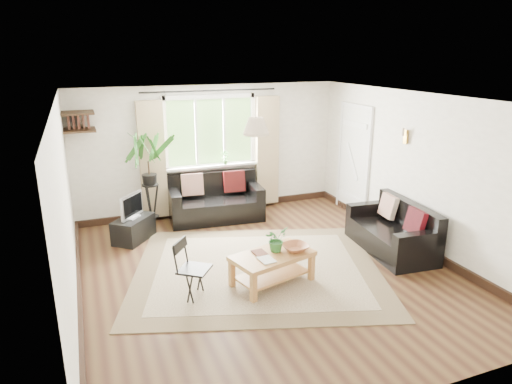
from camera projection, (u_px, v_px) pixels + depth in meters
name	position (u px, v px, depth m)	size (l,w,h in m)	color
floor	(266.00, 271.00, 6.45)	(5.50, 5.50, 0.00)	#321B10
ceiling	(268.00, 98.00, 5.74)	(5.50, 5.50, 0.00)	white
wall_back	(210.00, 150.00, 8.54)	(5.00, 0.02, 2.40)	beige
wall_front	(399.00, 282.00, 3.65)	(5.00, 0.02, 2.40)	beige
wall_left	(66.00, 212.00, 5.22)	(0.02, 5.50, 2.40)	beige
wall_right	(418.00, 172.00, 6.97)	(0.02, 5.50, 2.40)	beige
rug	(257.00, 269.00, 6.48)	(3.43, 2.94, 0.02)	beige
window	(210.00, 132.00, 8.41)	(2.50, 0.16, 2.16)	white
door	(353.00, 161.00, 8.53)	(0.06, 0.96, 2.06)	silver
corner_shelf	(78.00, 121.00, 7.33)	(0.50, 0.50, 0.34)	black
pendant_lamp	(256.00, 122.00, 6.20)	(0.36, 0.36, 0.54)	beige
wall_sconce	(404.00, 134.00, 7.05)	(0.12, 0.12, 0.28)	beige
sofa_back	(216.00, 199.00, 8.34)	(1.67, 0.83, 0.79)	black
sofa_right	(391.00, 229.00, 7.00)	(0.77, 1.54, 0.72)	black
coffee_table	(272.00, 269.00, 6.02)	(1.06, 0.58, 0.43)	#995D32
table_plant	(276.00, 239.00, 6.00)	(0.30, 0.26, 0.33)	#286227
bowl	(295.00, 247.00, 6.05)	(0.34, 0.34, 0.08)	#975634
book_a	(260.00, 261.00, 5.73)	(0.18, 0.24, 0.02)	silver
book_b	(254.00, 254.00, 5.92)	(0.16, 0.22, 0.02)	#572E23
tv_stand	(134.00, 229.00, 7.45)	(0.72, 0.41, 0.39)	black
tv	(132.00, 205.00, 7.33)	(0.55, 0.18, 0.42)	#A5A5AA
palm_stand	(150.00, 181.00, 7.85)	(0.65, 0.65, 1.68)	black
folding_chair	(195.00, 270.00, 5.63)	(0.39, 0.39, 0.76)	black
sill_plant	(225.00, 157.00, 8.56)	(0.14, 0.10, 0.27)	#2D6023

